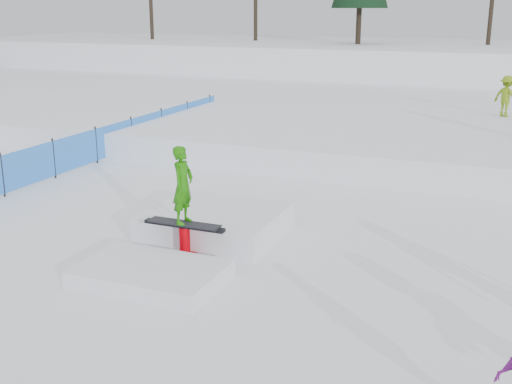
% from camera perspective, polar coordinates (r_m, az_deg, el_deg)
% --- Properties ---
extents(ground, '(120.00, 120.00, 0.00)m').
position_cam_1_polar(ground, '(11.05, -6.40, -7.90)').
color(ground, white).
extents(snow_berm, '(60.00, 14.00, 2.40)m').
position_cam_1_polar(snow_berm, '(39.26, 15.26, 10.81)').
color(snow_berm, white).
rests_on(snow_berm, ground).
extents(snow_midrise, '(50.00, 18.00, 0.80)m').
position_cam_1_polar(snow_midrise, '(25.63, 10.97, 6.69)').
color(snow_midrise, white).
rests_on(snow_midrise, ground).
extents(safety_fence, '(0.05, 16.00, 1.10)m').
position_cam_1_polar(safety_fence, '(19.59, -14.02, 4.09)').
color(safety_fence, '#3078E3').
rests_on(safety_fence, ground).
extents(walker_ygreen, '(1.05, 0.91, 1.41)m').
position_cam_1_polar(walker_ygreen, '(24.01, 21.37, 7.93)').
color(walker_ygreen, '#6B8D12').
rests_on(walker_ygreen, snow_midrise).
extents(jib_rail_feature, '(2.60, 4.40, 2.11)m').
position_cam_1_polar(jib_rail_feature, '(12.41, -5.08, -3.61)').
color(jib_rail_feature, white).
rests_on(jib_rail_feature, ground).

